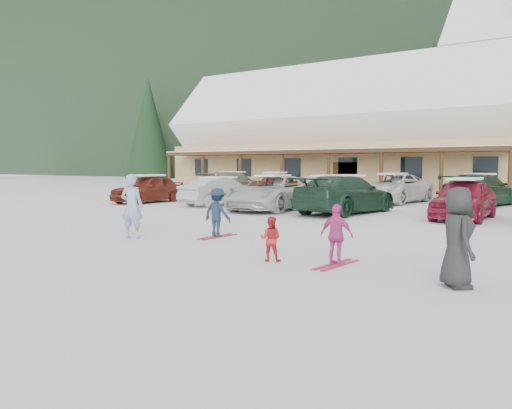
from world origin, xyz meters
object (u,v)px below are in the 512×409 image
Objects in this scene: day_lodge at (347,141)px; child_magenta at (337,235)px; parked_car_1 at (219,191)px; parked_car_4 at (464,199)px; toddler_red at (271,239)px; parked_car_0 at (149,189)px; parked_car_2 at (273,193)px; parked_car_10 at (393,188)px; bystander_dark at (457,237)px; parked_car_8 at (275,185)px; parked_car_11 at (480,190)px; parked_car_3 at (345,194)px; parked_car_9 at (325,188)px; adult_skier at (132,206)px; child_navy at (217,213)px; parked_car_7 at (232,183)px.

day_lodge reaches higher than child_magenta.
parked_car_4 is at bearing -171.88° from parked_car_1.
parked_car_0 reaches higher than toddler_red.
parked_car_10 is at bearing 63.03° from parked_car_2.
bystander_dark is 0.38× the size of parked_car_0.
parked_car_4 is (12.40, -17.87, -3.19)m from day_lodge.
parked_car_11 is (11.91, -0.54, 0.01)m from parked_car_8.
bystander_dark is at bearing -79.15° from parked_car_4.
parked_car_4 is at bearing -86.06° from child_magenta.
day_lodge is 30.81m from toddler_red.
bystander_dark reaches higher than parked_car_11.
day_lodge is at bearing 124.92° from parked_car_4.
parked_car_3 is (7.88, -18.27, -3.16)m from day_lodge.
parked_car_11 is (8.08, 0.25, 0.08)m from parked_car_9.
adult_skier is 0.41× the size of parked_car_1.
parked_car_4 is 6.57m from parked_car_11.
child_navy is 8.27m from parked_car_3.
toddler_red is (4.84, -0.65, -0.41)m from adult_skier.
toddler_red is 0.17× the size of parked_car_7.
child_navy is 4.72m from child_magenta.
parked_car_9 is at bearing 11.40° from parked_car_11.
toddler_red is at bearing 148.94° from child_navy.
parked_car_2 is at bearing -76.21° from day_lodge.
bystander_dark is 25.80m from parked_car_7.
parked_car_3 is at bearing -66.67° from day_lodge.
parked_car_0 is 7.84m from parked_car_2.
child_magenta is at bearing 136.72° from parked_car_7.
bystander_dark is 18.64m from parked_car_10.
bystander_dark reaches higher than parked_car_8.
parked_car_11 is (4.21, 0.20, 0.01)m from parked_car_10.
bystander_dark is 20.36m from parked_car_9.
day_lodge is at bearing 79.98° from parked_car_8.
bystander_dark is (6.74, -2.31, 0.14)m from child_navy.
bystander_dark is at bearing 156.19° from adult_skier.
bystander_dark reaches higher than child_magenta.
parked_car_4 reaches higher than child_magenta.
parked_car_4 is at bearing 104.89° from parked_car_11.
parked_car_7 reaches higher than parked_car_1.
day_lodge is at bearing -7.27° from bystander_dark.
parked_car_3 is at bearing -174.73° from parked_car_4.
parked_car_8 reaches higher than parked_car_0.
day_lodge is 6.78× the size of parked_car_0.
child_navy is (-3.06, 2.11, 0.22)m from toddler_red.
toddler_red is 0.17× the size of parked_car_2.
child_magenta is at bearing -64.55° from parked_car_8.
child_navy is 11.01m from parked_car_1.
adult_skier is (5.96, -28.00, -3.07)m from day_lodge.
parked_car_8 reaches higher than toddler_red.
parked_car_2 is at bearing -64.78° from child_navy.
toddler_red is 0.22× the size of parked_car_9.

